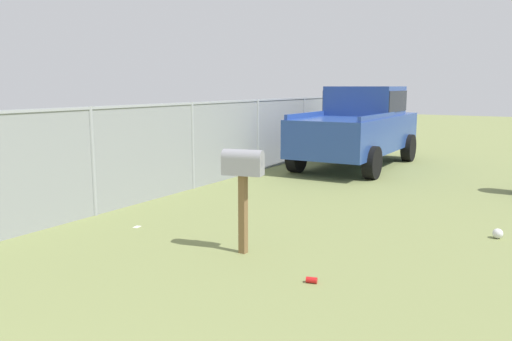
% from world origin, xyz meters
% --- Properties ---
extents(mailbox, '(0.31, 0.54, 1.33)m').
position_xyz_m(mailbox, '(5.74, 1.01, 1.06)').
color(mailbox, brown).
rests_on(mailbox, ground).
extents(pickup_truck, '(5.02, 2.21, 2.09)m').
position_xyz_m(pickup_truck, '(13.52, 2.29, 1.10)').
color(pickup_truck, '#284793').
rests_on(pickup_truck, ground).
extents(fence_section, '(15.76, 0.07, 1.78)m').
position_xyz_m(fence_section, '(8.74, 4.13, 0.96)').
color(fence_section, '#9EA3A8').
rests_on(fence_section, ground).
extents(litter_wrapper_by_mailbox, '(0.13, 0.11, 0.01)m').
position_xyz_m(litter_wrapper_by_mailbox, '(5.95, 3.04, 0.00)').
color(litter_wrapper_by_mailbox, silver).
rests_on(litter_wrapper_by_mailbox, ground).
extents(litter_bag_midfield_b, '(0.14, 0.14, 0.14)m').
position_xyz_m(litter_bag_midfield_b, '(8.09, -1.70, 0.07)').
color(litter_bag_midfield_b, silver).
rests_on(litter_bag_midfield_b, ground).
extents(litter_can_midfield_a, '(0.09, 0.13, 0.07)m').
position_xyz_m(litter_can_midfield_a, '(5.25, -0.17, 0.03)').
color(litter_can_midfield_a, red).
rests_on(litter_can_midfield_a, ground).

